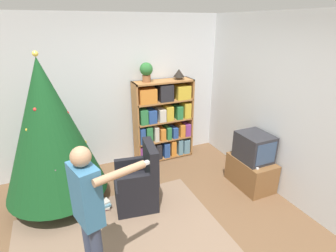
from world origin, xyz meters
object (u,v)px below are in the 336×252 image
(christmas_tree, at_px, (49,129))
(potted_plant, at_px, (146,71))
(standing_person, at_px, (89,209))
(television, at_px, (254,147))
(armchair, at_px, (138,185))
(bookshelf, at_px, (163,121))
(table_lamp, at_px, (179,73))

(christmas_tree, bearing_deg, potted_plant, 22.28)
(standing_person, distance_m, potted_plant, 2.66)
(standing_person, bearing_deg, television, 89.96)
(armchair, xyz_separation_m, standing_person, (-0.75, -0.99, 0.57))
(armchair, height_order, standing_person, standing_person)
(television, relative_size, christmas_tree, 0.24)
(bookshelf, relative_size, potted_plant, 4.55)
(television, bearing_deg, standing_person, -164.22)
(potted_plant, bearing_deg, christmas_tree, -157.72)
(standing_person, xyz_separation_m, table_lamp, (1.94, 2.16, 0.71))
(armchair, distance_m, potted_plant, 1.89)
(armchair, height_order, potted_plant, potted_plant)
(television, xyz_separation_m, christmas_tree, (-2.80, 0.79, 0.47))
(table_lamp, bearing_deg, christmas_tree, -163.48)
(standing_person, xyz_separation_m, potted_plant, (1.33, 2.16, 0.80))
(bookshelf, relative_size, christmas_tree, 0.70)
(potted_plant, xyz_separation_m, table_lamp, (0.61, -0.00, -0.09))
(christmas_tree, height_order, standing_person, christmas_tree)
(christmas_tree, relative_size, standing_person, 1.42)
(television, xyz_separation_m, standing_person, (-2.53, -0.71, 0.21))
(bookshelf, bearing_deg, potted_plant, 177.71)
(television, xyz_separation_m, potted_plant, (-1.20, 1.44, 1.01))
(potted_plant, bearing_deg, table_lamp, -0.00)
(television, relative_size, potted_plant, 1.55)
(television, relative_size, table_lamp, 2.54)
(armchair, bearing_deg, television, 89.92)
(bookshelf, relative_size, television, 2.94)
(armchair, bearing_deg, bookshelf, 151.46)
(standing_person, height_order, potted_plant, potted_plant)
(bookshelf, xyz_separation_m, table_lamp, (0.31, 0.01, 0.85))
(standing_person, bearing_deg, bookshelf, 126.95)
(standing_person, bearing_deg, christmas_tree, 174.32)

